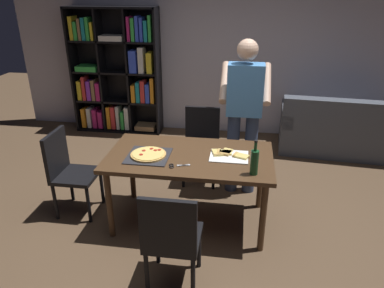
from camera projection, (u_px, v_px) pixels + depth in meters
name	position (u px, v px, depth m)	size (l,w,h in m)	color
ground_plane	(190.00, 220.00, 3.75)	(12.00, 12.00, 0.00)	brown
back_wall	(215.00, 44.00, 5.53)	(6.40, 0.10, 2.80)	#BCB7C6
dining_table	(190.00, 162.00, 3.48)	(1.58, 0.87, 0.75)	#4C331E
chair_near_camera	(171.00, 236.00, 2.71)	(0.42, 0.42, 0.90)	black
chair_far_side	(201.00, 140.00, 4.37)	(0.42, 0.42, 0.90)	black
chair_left_end	(68.00, 168.00, 3.71)	(0.42, 0.42, 0.90)	black
couch	(341.00, 132.00, 5.17)	(1.76, 0.98, 0.85)	#4C515B
bookshelf	(117.00, 74.00, 5.72)	(1.40, 0.35, 1.95)	black
person_serving_pizza	(244.00, 110.00, 3.91)	(0.55, 0.54, 1.75)	#38476B
pepperoni_pizza_on_tray	(148.00, 155.00, 3.41)	(0.40, 0.40, 0.04)	#2D2D33
pizza_slices_on_towel	(228.00, 155.00, 3.42)	(0.37, 0.29, 0.03)	white
wine_bottle	(254.00, 162.00, 3.05)	(0.07, 0.07, 0.32)	#194723
kitchen_scissors	(176.00, 166.00, 3.23)	(0.20, 0.10, 0.01)	silver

